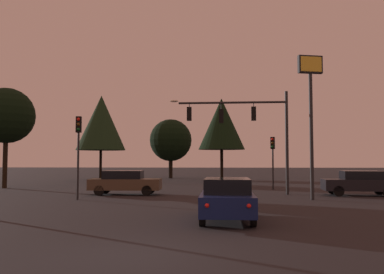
{
  "coord_description": "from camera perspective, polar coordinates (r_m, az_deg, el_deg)",
  "views": [
    {
      "loc": [
        1.68,
        -8.97,
        2.17
      ],
      "look_at": [
        0.36,
        16.66,
        3.69
      ],
      "focal_mm": 36.82,
      "sensor_mm": 36.0,
      "label": 1
    }
  ],
  "objects": [
    {
      "name": "ground_plane",
      "position": [
        33.58,
        0.06,
        -7.1
      ],
      "size": [
        168.0,
        168.0,
        0.0
      ],
      "primitive_type": "plane",
      "color": "black",
      "rests_on": "ground"
    },
    {
      "name": "traffic_signal_mast_arm",
      "position": [
        25.63,
        7.97,
        2.11
      ],
      "size": [
        7.64,
        0.53,
        6.6
      ],
      "color": "#232326",
      "rests_on": "ground"
    },
    {
      "name": "traffic_light_corner_left",
      "position": [
        22.71,
        -16.14,
        -0.52
      ],
      "size": [
        0.34,
        0.37,
        4.61
      ],
      "color": "#232326",
      "rests_on": "ground"
    },
    {
      "name": "traffic_light_corner_right",
      "position": [
        29.95,
        11.62,
        -2.14
      ],
      "size": [
        0.36,
        0.39,
        3.91
      ],
      "color": "#232326",
      "rests_on": "ground"
    },
    {
      "name": "car_nearside_lane",
      "position": [
        14.46,
        5.1,
        -8.83
      ],
      "size": [
        1.96,
        4.25,
        1.52
      ],
      "color": "#0F1947",
      "rests_on": "ground"
    },
    {
      "name": "car_crossing_left",
      "position": [
        25.35,
        -9.69,
        -6.45
      ],
      "size": [
        4.55,
        1.86,
        1.52
      ],
      "color": "#473828",
      "rests_on": "ground"
    },
    {
      "name": "car_crossing_right",
      "position": [
        26.43,
        23.14,
        -6.1
      ],
      "size": [
        4.47,
        2.09,
        1.52
      ],
      "color": "black",
      "rests_on": "ground"
    },
    {
      "name": "store_sign_illuminated",
      "position": [
        23.03,
        16.82,
        5.83
      ],
      "size": [
        1.42,
        0.55,
        8.03
      ],
      "color": "#232326",
      "rests_on": "ground"
    },
    {
      "name": "tree_behind_sign",
      "position": [
        43.16,
        -13.03,
        2.02
      ],
      "size": [
        5.2,
        5.2,
        9.11
      ],
      "color": "black",
      "rests_on": "ground"
    },
    {
      "name": "tree_left_far",
      "position": [
        41.43,
        4.3,
        1.89
      ],
      "size": [
        4.86,
        4.86,
        8.68
      ],
      "color": "black",
      "rests_on": "ground"
    },
    {
      "name": "tree_center_horizon",
      "position": [
        34.25,
        -25.3,
        2.79
      ],
      "size": [
        4.37,
        4.37,
        7.87
      ],
      "color": "black",
      "rests_on": "ground"
    },
    {
      "name": "tree_right_cluster",
      "position": [
        48.03,
        -3.11,
        -0.48
      ],
      "size": [
        5.12,
        5.12,
        7.18
      ],
      "color": "black",
      "rests_on": "ground"
    }
  ]
}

